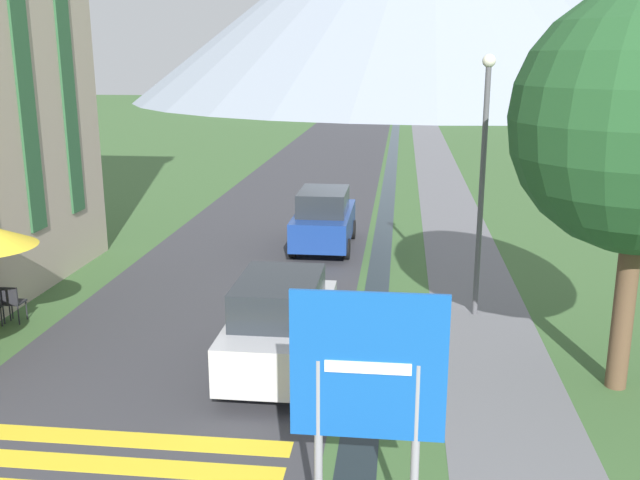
# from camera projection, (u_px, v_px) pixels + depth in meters

# --- Properties ---
(ground_plane) EXTENTS (160.00, 160.00, 0.00)m
(ground_plane) POSITION_uv_depth(u_px,v_px,m) (349.00, 225.00, 24.59)
(ground_plane) COLOR #3D6033
(road) EXTENTS (6.40, 60.00, 0.01)m
(road) POSITION_uv_depth(u_px,v_px,m) (313.00, 176.00, 34.48)
(road) COLOR #38383D
(road) RESTS_ON ground_plane
(footpath) EXTENTS (2.20, 60.00, 0.01)m
(footpath) POSITION_uv_depth(u_px,v_px,m) (441.00, 179.00, 33.81)
(footpath) COLOR slate
(footpath) RESTS_ON ground_plane
(drainage_channel) EXTENTS (0.60, 60.00, 0.00)m
(drainage_channel) POSITION_uv_depth(u_px,v_px,m) (390.00, 178.00, 34.07)
(drainage_channel) COLOR black
(drainage_channel) RESTS_ON ground_plane
(crosswalk_marking) EXTENTS (5.44, 2.54, 0.01)m
(crosswalk_marking) POSITION_uv_depth(u_px,v_px,m) (86.00, 478.00, 9.86)
(crosswalk_marking) COLOR yellow
(crosswalk_marking) RESTS_ON ground_plane
(road_sign) EXTENTS (1.78, 0.11, 3.17)m
(road_sign) POSITION_uv_depth(u_px,v_px,m) (368.00, 387.00, 8.09)
(road_sign) COLOR gray
(road_sign) RESTS_ON ground_plane
(parked_car_near) EXTENTS (1.80, 3.85, 1.82)m
(parked_car_near) POSITION_uv_depth(u_px,v_px,m) (281.00, 324.00, 13.07)
(parked_car_near) COLOR #B2B2B7
(parked_car_near) RESTS_ON ground_plane
(parked_car_far) EXTENTS (1.74, 3.83, 1.82)m
(parked_car_far) POSITION_uv_depth(u_px,v_px,m) (324.00, 219.00, 21.45)
(parked_car_far) COLOR navy
(parked_car_far) RESTS_ON ground_plane
(cafe_chair_far_right) EXTENTS (0.40, 0.40, 0.85)m
(cafe_chair_far_right) POSITION_uv_depth(u_px,v_px,m) (12.00, 301.00, 15.48)
(cafe_chair_far_right) COLOR #232328
(cafe_chair_far_right) RESTS_ON ground_plane
(streetlamp) EXTENTS (0.28, 0.28, 5.71)m
(streetlamp) POSITION_uv_depth(u_px,v_px,m) (483.00, 167.00, 15.30)
(streetlamp) COLOR #515156
(streetlamp) RESTS_ON ground_plane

